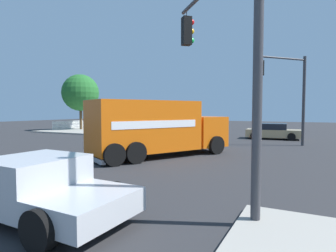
% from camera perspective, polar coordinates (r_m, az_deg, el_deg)
% --- Properties ---
extents(ground_plane, '(100.00, 100.00, 0.00)m').
position_cam_1_polar(ground_plane, '(16.34, -4.17, -5.34)').
color(ground_plane, '#2B2B2D').
extents(sidewalk_corner_near, '(12.09, 12.09, 0.14)m').
position_cam_1_polar(sidewalk_corner_near, '(34.44, -11.65, -0.78)').
color(sidewalk_corner_near, '#9E998E').
rests_on(sidewalk_corner_near, ground).
extents(delivery_truck, '(7.84, 5.91, 2.91)m').
position_cam_1_polar(delivery_truck, '(14.80, -2.35, -0.36)').
color(delivery_truck, orange).
rests_on(delivery_truck, ground).
extents(traffic_light_primary, '(3.05, 2.82, 6.06)m').
position_cam_1_polar(traffic_light_primary, '(20.53, 23.33, 7.25)').
color(traffic_light_primary, '#38383D').
rests_on(traffic_light_primary, ground).
extents(traffic_light_secondary, '(3.44, 3.26, 5.97)m').
position_cam_1_polar(traffic_light_secondary, '(7.55, 11.30, 15.87)').
color(traffic_light_secondary, '#38383D').
rests_on(traffic_light_secondary, sidewalk_corner_far).
extents(pickup_silver, '(2.39, 5.26, 1.38)m').
position_cam_1_polar(pickup_silver, '(7.32, -26.22, -10.55)').
color(pickup_silver, '#B7BABF').
rests_on(pickup_silver, ground).
extents(sedan_tan, '(2.26, 4.41, 1.31)m').
position_cam_1_polar(sedan_tan, '(25.36, 20.35, -1.05)').
color(sedan_tan, tan).
rests_on(sedan_tan, ground).
extents(pedestrian_near_corner, '(0.53, 0.23, 1.67)m').
position_cam_1_polar(pedestrian_near_corner, '(32.85, -13.12, 0.80)').
color(pedestrian_near_corner, black).
rests_on(pedestrian_near_corner, sidewalk_corner_near).
extents(pedestrian_crossing, '(0.27, 0.52, 1.62)m').
position_cam_1_polar(pedestrian_crossing, '(31.88, -8.24, 0.72)').
color(pedestrian_crossing, navy).
rests_on(pedestrian_crossing, sidewalk_corner_near).
extents(picket_fence_run, '(6.76, 0.05, 0.95)m').
position_cam_1_polar(picket_fence_run, '(38.28, -18.48, 0.34)').
color(picket_fence_run, white).
rests_on(picket_fence_run, sidewalk_corner_near).
extents(shade_tree_near, '(4.36, 4.36, 6.56)m').
position_cam_1_polar(shade_tree_near, '(35.57, -17.25, 6.42)').
color(shade_tree_near, brown).
rests_on(shade_tree_near, sidewalk_corner_near).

